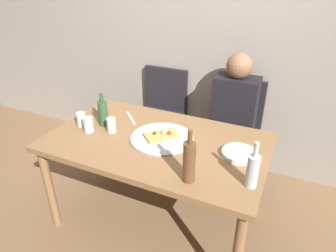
{
  "coord_description": "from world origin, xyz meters",
  "views": [
    {
      "loc": [
        0.81,
        -1.56,
        1.78
      ],
      "look_at": [
        0.03,
        0.13,
        0.77
      ],
      "focal_mm": 32.22,
      "sensor_mm": 36.0,
      "label": 1
    }
  ],
  "objects_px": {
    "plate_stack": "(239,154)",
    "pizza_tray": "(162,138)",
    "wine_bottle": "(103,113)",
    "beer_bottle": "(189,161)",
    "chair_right": "(234,124)",
    "chair_left": "(161,110)",
    "pizza_slice_last": "(162,135)",
    "tumbler_near": "(81,119)",
    "dining_table": "(157,149)",
    "table_knife": "(130,118)",
    "wine_glass": "(88,125)",
    "water_bottle": "(253,170)",
    "tumbler_far": "(111,125)",
    "guest_in_sweater": "(231,118)"
  },
  "relations": [
    {
      "from": "plate_stack",
      "to": "pizza_tray",
      "type": "bearing_deg",
      "value": -178.17
    },
    {
      "from": "wine_bottle",
      "to": "beer_bottle",
      "type": "height_order",
      "value": "beer_bottle"
    },
    {
      "from": "chair_right",
      "to": "chair_left",
      "type": "bearing_deg",
      "value": 0.0
    },
    {
      "from": "pizza_slice_last",
      "to": "chair_right",
      "type": "bearing_deg",
      "value": 67.73
    },
    {
      "from": "tumbler_near",
      "to": "plate_stack",
      "type": "distance_m",
      "value": 1.15
    },
    {
      "from": "dining_table",
      "to": "tumbler_near",
      "type": "relative_size",
      "value": 14.37
    },
    {
      "from": "table_knife",
      "to": "wine_glass",
      "type": "bearing_deg",
      "value": -73.46
    },
    {
      "from": "water_bottle",
      "to": "table_knife",
      "type": "xyz_separation_m",
      "value": [
        -1.01,
        0.43,
        -0.1
      ]
    },
    {
      "from": "wine_bottle",
      "to": "beer_bottle",
      "type": "xyz_separation_m",
      "value": [
        0.81,
        -0.35,
        0.03
      ]
    },
    {
      "from": "tumbler_far",
      "to": "wine_glass",
      "type": "height_order",
      "value": "wine_glass"
    },
    {
      "from": "water_bottle",
      "to": "chair_right",
      "type": "xyz_separation_m",
      "value": [
        -0.33,
        1.05,
        -0.31
      ]
    },
    {
      "from": "tumbler_far",
      "to": "tumbler_near",
      "type": "bearing_deg",
      "value": -175.66
    },
    {
      "from": "chair_left",
      "to": "table_knife",
      "type": "bearing_deg",
      "value": 94.09
    },
    {
      "from": "pizza_tray",
      "to": "pizza_slice_last",
      "type": "height_order",
      "value": "pizza_slice_last"
    },
    {
      "from": "wine_glass",
      "to": "table_knife",
      "type": "relative_size",
      "value": 0.49
    },
    {
      "from": "chair_right",
      "to": "tumbler_near",
      "type": "bearing_deg",
      "value": 43.29
    },
    {
      "from": "beer_bottle",
      "to": "tumbler_far",
      "type": "height_order",
      "value": "beer_bottle"
    },
    {
      "from": "water_bottle",
      "to": "tumbler_far",
      "type": "distance_m",
      "value": 1.04
    },
    {
      "from": "beer_bottle",
      "to": "guest_in_sweater",
      "type": "distance_m",
      "value": 1.02
    },
    {
      "from": "wine_glass",
      "to": "guest_in_sweater",
      "type": "distance_m",
      "value": 1.16
    },
    {
      "from": "table_knife",
      "to": "chair_right",
      "type": "bearing_deg",
      "value": 86.71
    },
    {
      "from": "wine_bottle",
      "to": "tumbler_far",
      "type": "relative_size",
      "value": 2.43
    },
    {
      "from": "tumbler_far",
      "to": "beer_bottle",
      "type": "bearing_deg",
      "value": -22.19
    },
    {
      "from": "tumbler_near",
      "to": "pizza_tray",
      "type": "bearing_deg",
      "value": 7.0
    },
    {
      "from": "plate_stack",
      "to": "dining_table",
      "type": "bearing_deg",
      "value": -175.25
    },
    {
      "from": "tumbler_near",
      "to": "table_knife",
      "type": "distance_m",
      "value": 0.37
    },
    {
      "from": "chair_left",
      "to": "beer_bottle",
      "type": "bearing_deg",
      "value": 122.45
    },
    {
      "from": "plate_stack",
      "to": "table_knife",
      "type": "height_order",
      "value": "plate_stack"
    },
    {
      "from": "wine_bottle",
      "to": "plate_stack",
      "type": "distance_m",
      "value": 1.01
    },
    {
      "from": "guest_in_sweater",
      "to": "pizza_slice_last",
      "type": "bearing_deg",
      "value": 63.22
    },
    {
      "from": "table_knife",
      "to": "wine_bottle",
      "type": "bearing_deg",
      "value": -80.25
    },
    {
      "from": "plate_stack",
      "to": "water_bottle",
      "type": "bearing_deg",
      "value": -64.87
    },
    {
      "from": "pizza_tray",
      "to": "chair_left",
      "type": "xyz_separation_m",
      "value": [
        -0.4,
        0.81,
        -0.21
      ]
    },
    {
      "from": "dining_table",
      "to": "water_bottle",
      "type": "relative_size",
      "value": 5.45
    },
    {
      "from": "tumbler_near",
      "to": "beer_bottle",
      "type": "bearing_deg",
      "value": -15.66
    },
    {
      "from": "dining_table",
      "to": "guest_in_sweater",
      "type": "relative_size",
      "value": 1.27
    },
    {
      "from": "beer_bottle",
      "to": "chair_right",
      "type": "relative_size",
      "value": 0.35
    },
    {
      "from": "wine_bottle",
      "to": "table_knife",
      "type": "distance_m",
      "value": 0.23
    },
    {
      "from": "wine_glass",
      "to": "pizza_slice_last",
      "type": "bearing_deg",
      "value": 14.34
    },
    {
      "from": "chair_left",
      "to": "guest_in_sweater",
      "type": "bearing_deg",
      "value": 168.24
    },
    {
      "from": "pizza_tray",
      "to": "beer_bottle",
      "type": "bearing_deg",
      "value": -46.12
    },
    {
      "from": "dining_table",
      "to": "table_knife",
      "type": "distance_m",
      "value": 0.4
    },
    {
      "from": "wine_bottle",
      "to": "wine_glass",
      "type": "relative_size",
      "value": 2.32
    },
    {
      "from": "pizza_slice_last",
      "to": "tumbler_far",
      "type": "relative_size",
      "value": 2.43
    },
    {
      "from": "dining_table",
      "to": "chair_right",
      "type": "bearing_deg",
      "value": 67.49
    },
    {
      "from": "wine_glass",
      "to": "guest_in_sweater",
      "type": "bearing_deg",
      "value": 42.94
    },
    {
      "from": "water_bottle",
      "to": "table_knife",
      "type": "distance_m",
      "value": 1.1
    },
    {
      "from": "water_bottle",
      "to": "tumbler_far",
      "type": "relative_size",
      "value": 2.64
    },
    {
      "from": "wine_bottle",
      "to": "tumbler_far",
      "type": "xyz_separation_m",
      "value": [
        0.11,
        -0.06,
        -0.05
      ]
    },
    {
      "from": "tumbler_far",
      "to": "guest_in_sweater",
      "type": "xyz_separation_m",
      "value": [
        0.69,
        0.72,
        -0.13
      ]
    }
  ]
}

